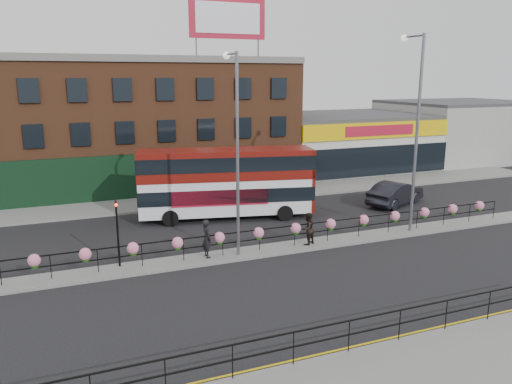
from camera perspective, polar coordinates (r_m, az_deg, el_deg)
name	(u,v)px	position (r m, az deg, el deg)	size (l,w,h in m)	color
ground	(277,250)	(26.39, 2.44, -6.67)	(120.00, 120.00, 0.00)	black
south_pavement	(437,371)	(17.22, 20.02, -18.70)	(60.00, 4.00, 0.15)	slate
north_pavement	(211,198)	(37.17, -5.17, -0.72)	(60.00, 4.00, 0.15)	slate
median	(277,249)	(26.36, 2.44, -6.52)	(60.00, 1.60, 0.15)	slate
yellow_line_inner	(391,338)	(18.76, 15.18, -15.79)	(60.00, 0.10, 0.01)	gold
yellow_line_outer	(394,340)	(18.63, 15.53, -16.02)	(60.00, 0.10, 0.01)	gold
brick_building	(136,123)	(43.20, -13.54, 7.71)	(25.00, 12.21, 10.30)	brown
supermarket	(342,141)	(50.37, 9.83, 5.76)	(15.00, 12.25, 5.30)	silver
warehouse_east	(458,130)	(59.43, 22.10, 6.58)	(14.50, 12.00, 6.30)	#9A9A95
billboard	(228,18)	(39.93, -3.26, 19.21)	(6.00, 0.29, 4.40)	#A9142C
median_railing	(277,231)	(26.05, 2.46, -4.51)	(30.04, 0.56, 1.23)	black
south_railing	(349,329)	(16.98, 10.61, -15.11)	(20.04, 0.05, 1.12)	black
double_decker_bus	(227,176)	(31.64, -3.35, 1.81)	(11.31, 4.88, 4.45)	white
car	(396,193)	(36.64, 15.66, -0.13)	(5.39, 3.69, 1.68)	black
pedestrian_a	(207,238)	(24.82, -5.63, -5.30)	(0.51, 0.73, 1.93)	black
pedestrian_b	(308,229)	(26.70, 5.92, -4.19)	(1.04, 0.95, 1.74)	black
lamp_column_west	(236,137)	(24.22, -2.35, 6.24)	(0.36, 1.74, 9.93)	slate
lamp_column_east	(415,117)	(29.53, 17.69, 8.18)	(0.40, 1.94, 11.06)	slate
traffic_light_median	(117,219)	(24.00, -15.62, -3.00)	(0.15, 0.28, 3.65)	black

